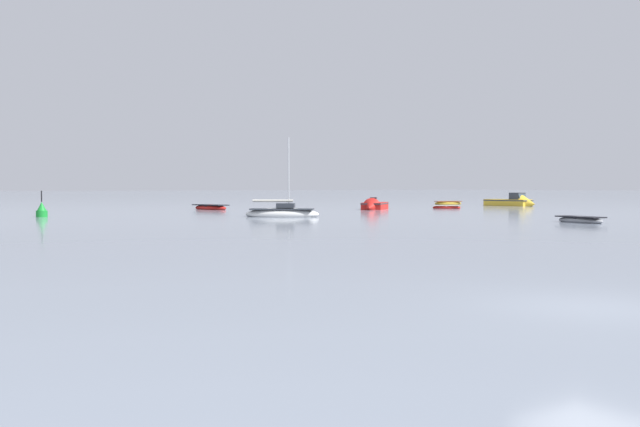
# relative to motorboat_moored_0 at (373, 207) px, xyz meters

# --- Properties ---
(ground_plane) EXTENTS (800.00, 800.00, 0.00)m
(ground_plane) POSITION_rel_motorboat_moored_0_xyz_m (-36.47, -51.86, -0.28)
(ground_plane) COLOR gray
(motorboat_moored_0) EXTENTS (5.93, 5.49, 2.06)m
(motorboat_moored_0) POSITION_rel_motorboat_moored_0_xyz_m (0.00, 0.00, 0.00)
(motorboat_moored_0) COLOR red
(motorboat_moored_0) RESTS_ON ground
(sailboat_moored_0) EXTENTS (5.86, 5.28, 6.77)m
(sailboat_moored_0) POSITION_rel_motorboat_moored_0_xyz_m (-18.00, -10.36, 0.01)
(sailboat_moored_0) COLOR white
(sailboat_moored_0) RESTS_ON ground
(rowboat_moored_3) EXTENTS (4.18, 2.62, 0.62)m
(rowboat_moored_3) POSITION_rel_motorboat_moored_0_xyz_m (22.97, 11.90, -0.11)
(rowboat_moored_3) COLOR gold
(rowboat_moored_3) RESTS_ON ground
(rowboat_moored_4) EXTENTS (2.67, 4.99, 0.75)m
(rowboat_moored_4) POSITION_rel_motorboat_moored_0_xyz_m (-14.25, 10.08, -0.08)
(rowboat_moored_4) COLOR red
(rowboat_moored_4) RESTS_ON ground
(rowboat_moored_6) EXTENTS (2.94, 2.96, 0.49)m
(rowboat_moored_6) POSITION_rel_motorboat_moored_0_xyz_m (9.14, -1.75, -0.15)
(rowboat_moored_6) COLOR red
(rowboat_moored_6) RESTS_ON ground
(motorboat_moored_3) EXTENTS (3.44, 6.95, 2.53)m
(motorboat_moored_3) POSITION_rel_motorboat_moored_0_xyz_m (23.56, 0.68, 0.10)
(motorboat_moored_3) COLOR gold
(motorboat_moored_3) RESTS_ON ground
(rowboat_moored_7) EXTENTS (1.84, 3.94, 0.60)m
(rowboat_moored_7) POSITION_rel_motorboat_moored_0_xyz_m (-6.25, -30.08, -0.12)
(rowboat_moored_7) COLOR gray
(rowboat_moored_7) RESTS_ON ground
(channel_buoy) EXTENTS (0.90, 0.90, 2.30)m
(channel_buoy) POSITION_rel_motorboat_moored_0_xyz_m (-34.16, 0.32, 0.18)
(channel_buoy) COLOR #198C2D
(channel_buoy) RESTS_ON ground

